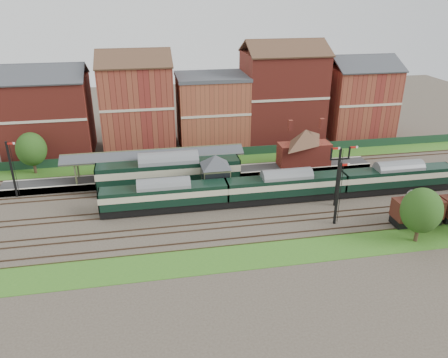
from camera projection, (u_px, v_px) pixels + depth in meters
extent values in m
plane|color=#473D33|center=(242.00, 204.00, 58.04)|extent=(160.00, 160.00, 0.00)
cube|color=#2D6619|center=(221.00, 161.00, 72.42)|extent=(90.00, 4.50, 0.06)
cube|color=#2D6619|center=(266.00, 254.00, 47.24)|extent=(90.00, 5.00, 0.06)
cube|color=#193823|center=(219.00, 153.00, 73.92)|extent=(90.00, 0.12, 1.50)
cube|color=#2D2D2D|center=(196.00, 175.00, 65.77)|extent=(55.00, 3.40, 1.00)
cube|color=#5C694B|center=(216.00, 188.00, 59.98)|extent=(3.40, 3.20, 2.40)
cube|color=#4E5736|center=(216.00, 173.00, 59.09)|extent=(3.60, 3.40, 2.00)
pyramid|color=#383A3F|center=(215.00, 161.00, 58.36)|extent=(5.40, 5.40, 1.60)
cube|color=maroon|center=(272.00, 184.00, 61.35)|extent=(3.00, 2.40, 2.20)
cube|color=#4C3323|center=(273.00, 176.00, 60.18)|extent=(3.20, 1.34, 0.79)
cube|color=#4C3323|center=(271.00, 173.00, 61.35)|extent=(3.20, 1.34, 0.79)
cube|color=maroon|center=(304.00, 154.00, 67.70)|extent=(8.00, 3.00, 3.50)
pyramid|color=#4C3323|center=(305.00, 136.00, 66.54)|extent=(8.10, 8.10, 2.20)
cube|color=maroon|center=(290.00, 134.00, 65.93)|extent=(0.60, 0.60, 1.60)
cube|color=maroon|center=(321.00, 132.00, 66.76)|extent=(0.60, 0.60, 1.60)
cube|color=#4E5736|center=(75.00, 173.00, 60.88)|extent=(0.22, 0.22, 3.40)
cube|color=#4E5736|center=(226.00, 156.00, 66.89)|extent=(0.22, 0.22, 3.40)
cube|color=#383A3F|center=(154.00, 154.00, 62.26)|extent=(26.00, 1.99, 0.90)
cube|color=#383A3F|center=(153.00, 150.00, 63.97)|extent=(26.00, 1.99, 0.90)
cube|color=#4E5736|center=(153.00, 150.00, 62.96)|extent=(26.00, 0.20, 0.20)
cube|color=black|center=(338.00, 178.00, 56.17)|extent=(0.25, 0.25, 8.00)
cube|color=black|center=(340.00, 159.00, 55.12)|extent=(2.60, 0.18, 0.18)
cube|color=#B2140F|center=(336.00, 148.00, 54.43)|extent=(1.10, 0.08, 0.25)
cube|color=#B2140F|center=(354.00, 147.00, 54.83)|extent=(1.10, 0.08, 0.25)
cube|color=black|center=(12.00, 170.00, 58.62)|extent=(0.25, 0.25, 8.00)
cube|color=#B2140F|center=(11.00, 143.00, 57.21)|extent=(1.10, 0.08, 0.25)
cube|color=black|center=(338.00, 194.00, 51.79)|extent=(0.25, 0.25, 8.00)
cube|color=#B2140F|center=(345.00, 165.00, 50.39)|extent=(1.10, 0.08, 0.25)
cube|color=maroon|center=(47.00, 117.00, 73.23)|extent=(14.00, 10.00, 13.00)
cube|color=maroon|center=(138.00, 107.00, 75.32)|extent=(12.00, 10.00, 15.00)
cube|color=brown|center=(212.00, 112.00, 78.10)|extent=(12.00, 10.00, 12.00)
cube|color=maroon|center=(282.00, 98.00, 79.46)|extent=(14.00, 10.00, 16.00)
cube|color=maroon|center=(358.00, 102.00, 82.56)|extent=(12.00, 10.00, 13.00)
cube|color=black|center=(165.00, 206.00, 56.08)|extent=(16.17, 2.26, 0.99)
cube|color=black|center=(164.00, 195.00, 55.41)|extent=(16.17, 2.52, 2.34)
cube|color=beige|center=(164.00, 193.00, 55.30)|extent=(16.19, 2.56, 0.81)
cube|color=slate|center=(164.00, 186.00, 54.88)|extent=(16.17, 2.52, 0.54)
cube|color=black|center=(285.00, 196.00, 58.78)|extent=(16.17, 2.26, 0.99)
cube|color=black|center=(286.00, 185.00, 58.10)|extent=(16.17, 2.52, 2.34)
cube|color=beige|center=(286.00, 183.00, 57.99)|extent=(16.19, 2.56, 0.81)
cube|color=slate|center=(287.00, 176.00, 57.58)|extent=(16.17, 2.52, 0.54)
cube|color=black|center=(395.00, 187.00, 61.47)|extent=(16.17, 2.26, 0.99)
cube|color=black|center=(397.00, 176.00, 60.80)|extent=(16.17, 2.52, 2.34)
cube|color=beige|center=(398.00, 175.00, 60.69)|extent=(16.19, 2.56, 0.81)
cube|color=slate|center=(399.00, 168.00, 60.27)|extent=(16.17, 2.52, 0.54)
cube|color=black|center=(170.00, 184.00, 62.06)|extent=(19.95, 2.79, 1.22)
cube|color=black|center=(169.00, 171.00, 61.23)|extent=(19.95, 3.10, 2.88)
cube|color=beige|center=(169.00, 169.00, 61.09)|extent=(19.97, 3.14, 1.00)
cube|color=slate|center=(168.00, 160.00, 60.58)|extent=(19.95, 3.10, 0.67)
cube|color=black|center=(415.00, 220.00, 52.97)|extent=(5.79, 2.13, 0.87)
cube|color=#441E13|center=(418.00, 208.00, 52.32)|extent=(5.79, 2.51, 2.32)
cube|color=gray|center=(420.00, 199.00, 51.81)|extent=(5.79, 2.51, 0.42)
cylinder|color=#382619|center=(417.00, 230.00, 49.05)|extent=(0.44, 0.44, 3.05)
ellipsoid|color=#234313|center=(421.00, 210.00, 48.07)|extent=(4.48, 4.48, 5.16)
cylinder|color=#382619|center=(34.00, 164.00, 67.10)|extent=(0.44, 0.44, 3.06)
ellipsoid|color=#234313|center=(31.00, 149.00, 66.11)|extent=(4.49, 4.49, 5.16)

